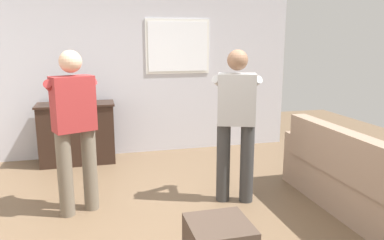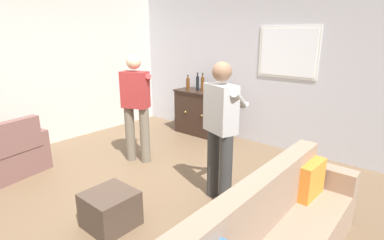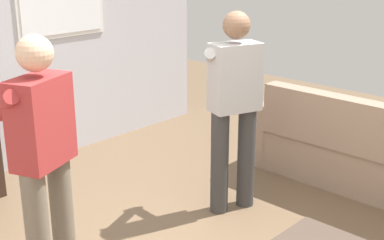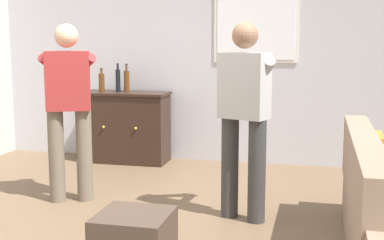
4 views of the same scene
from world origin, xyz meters
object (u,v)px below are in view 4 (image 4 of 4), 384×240
bottle_liquor_amber (102,82)px  bottle_spirits_clear (127,80)px  person_standing_left (69,104)px  sideboard_cabinet (126,127)px  bottle_wine_green (118,80)px  person_standing_right (245,111)px

bottle_liquor_amber → bottle_spirits_clear: 0.31m
bottle_liquor_amber → bottle_spirits_clear: bearing=19.4°
bottle_spirits_clear → person_standing_left: 1.74m
bottle_spirits_clear → person_standing_left: size_ratio=0.21×
bottle_liquor_amber → person_standing_left: bearing=-77.6°
sideboard_cabinet → bottle_liquor_amber: bearing=-168.9°
person_standing_left → bottle_liquor_amber: bearing=102.4°
sideboard_cabinet → person_standing_left: bearing=-87.8°
sideboard_cabinet → bottle_wine_green: (-0.10, 0.01, 0.59)m
person_standing_left → person_standing_right: size_ratio=1.00×
bottle_wine_green → person_standing_right: person_standing_right is taller
bottle_wine_green → person_standing_left: bearing=-84.4°
bottle_wine_green → bottle_liquor_amber: bearing=-159.8°
bottle_spirits_clear → person_standing_right: 2.57m
person_standing_left → person_standing_right: same height
person_standing_left → person_standing_right: 1.69m
sideboard_cabinet → person_standing_left: 1.76m
bottle_wine_green → person_standing_right: bearing=-44.9°
bottle_liquor_amber → sideboard_cabinet: bearing=11.1°
sideboard_cabinet → person_standing_left: (0.07, -1.69, 0.49)m
sideboard_cabinet → bottle_wine_green: size_ratio=3.05×
bottle_liquor_amber → person_standing_right: bearing=-41.0°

